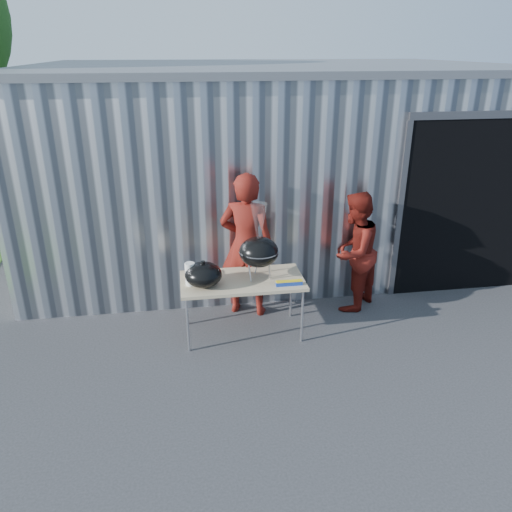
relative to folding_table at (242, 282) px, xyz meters
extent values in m
plane|color=#303032|center=(0.23, -0.94, -0.71)|extent=(80.00, 80.00, 0.00)
cube|color=silver|center=(1.03, 3.76, 0.79)|extent=(8.00, 6.00, 3.00)
cube|color=slate|center=(1.03, 3.76, 2.34)|extent=(8.20, 6.20, 0.10)
cube|color=black|center=(3.53, 1.33, 0.54)|extent=(2.40, 1.20, 2.50)
cube|color=#4C4C51|center=(3.53, 0.76, 1.84)|extent=(2.52, 0.08, 0.10)
cube|color=tan|center=(0.00, 0.00, 0.02)|extent=(1.50, 0.75, 0.04)
cylinder|color=silver|center=(-0.69, -0.31, -0.35)|extent=(0.03, 0.03, 0.71)
cylinder|color=silver|center=(0.69, -0.31, -0.35)|extent=(0.03, 0.03, 0.71)
cylinder|color=silver|center=(-0.69, 0.32, -0.35)|extent=(0.03, 0.03, 0.71)
cylinder|color=silver|center=(0.69, 0.32, -0.35)|extent=(0.03, 0.03, 0.71)
ellipsoid|color=black|center=(0.21, 0.01, 0.39)|extent=(0.48, 0.48, 0.36)
cylinder|color=silver|center=(0.21, 0.01, 0.40)|extent=(0.49, 0.49, 0.02)
cylinder|color=silver|center=(0.21, 0.01, 0.41)|extent=(0.46, 0.46, 0.01)
cylinder|color=silver|center=(0.21, 0.15, 0.16)|extent=(0.02, 0.02, 0.24)
cylinder|color=silver|center=(0.09, -0.06, 0.16)|extent=(0.02, 0.02, 0.24)
cylinder|color=silver|center=(0.33, -0.06, 0.16)|extent=(0.02, 0.02, 0.24)
cylinder|color=#C06145|center=(0.06, 0.01, 0.43)|extent=(0.02, 0.14, 0.02)
cylinder|color=#C06145|center=(0.10, 0.01, 0.43)|extent=(0.02, 0.14, 0.02)
cylinder|color=#C06145|center=(0.14, 0.01, 0.43)|extent=(0.02, 0.14, 0.02)
cylinder|color=#C06145|center=(0.19, 0.01, 0.43)|extent=(0.02, 0.14, 0.02)
cylinder|color=#C06145|center=(0.23, 0.01, 0.43)|extent=(0.02, 0.14, 0.02)
cylinder|color=#C06145|center=(0.27, 0.01, 0.43)|extent=(0.02, 0.14, 0.02)
cylinder|color=#C06145|center=(0.31, 0.01, 0.43)|extent=(0.02, 0.14, 0.02)
cylinder|color=#C06145|center=(0.35, 0.01, 0.43)|extent=(0.02, 0.14, 0.02)
cone|color=silver|center=(0.21, 0.01, 0.71)|extent=(0.20, 0.20, 0.55)
ellipsoid|color=black|center=(-0.47, -0.10, 0.18)|extent=(0.44, 0.44, 0.29)
cylinder|color=black|center=(-0.47, -0.10, 0.34)|extent=(0.05, 0.05, 0.03)
cylinder|color=white|center=(-0.63, -0.05, 0.18)|extent=(0.12, 0.12, 0.28)
cube|color=white|center=(-0.55, 0.18, 0.09)|extent=(0.20, 0.15, 0.10)
cube|color=navy|center=(0.53, -0.25, 0.07)|extent=(0.32, 0.05, 0.05)
cube|color=yellow|center=(0.53, -0.25, 0.10)|extent=(0.32, 0.05, 0.01)
imported|color=#61150F|center=(0.13, 0.55, 0.26)|extent=(0.83, 0.68, 1.94)
imported|color=#61150F|center=(1.58, 0.47, 0.11)|extent=(1.01, 1.01, 1.65)
camera|label=1|loc=(-0.68, -5.46, 2.66)|focal=35.00mm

